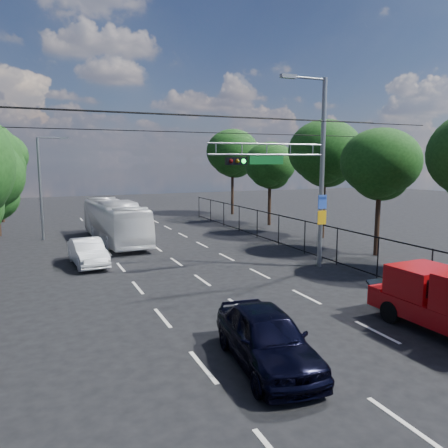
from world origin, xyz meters
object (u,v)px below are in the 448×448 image
navy_hatchback (267,337)px  white_van (88,252)px  signal_mast (302,165)px  white_bus (115,221)px

navy_hatchback → white_van: bearing=110.0°
signal_mast → navy_hatchback: (-6.66, -8.57, -4.46)m
navy_hatchback → white_van: navy_hatchback is taller
white_bus → white_van: bearing=-115.5°
white_bus → white_van: (-2.49, -6.22, -0.71)m
navy_hatchback → white_bus: white_bus is taller
signal_mast → white_bus: bearing=122.6°
navy_hatchback → white_van: size_ratio=1.10×
signal_mast → navy_hatchback: size_ratio=2.06×
white_bus → white_van: size_ratio=2.41×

